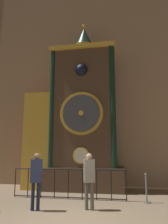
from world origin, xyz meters
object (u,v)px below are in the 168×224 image
object	(u,v)px
visitor_near	(36,175)
clock_tower	(76,119)
stanchion_post	(146,193)
visitor_far	(89,175)

from	to	relation	value
visitor_near	clock_tower	bearing A→B (deg)	72.53
clock_tower	visitor_near	world-z (taller)	clock_tower
clock_tower	stanchion_post	xyz separation A→B (m)	(3.10, -2.12, -3.09)
clock_tower	visitor_near	xyz separation A→B (m)	(-0.45, -3.83, -2.36)
visitor_near	stanchion_post	distance (m)	4.01
visitor_near	stanchion_post	size ratio (longest dim) A/B	1.71
stanchion_post	visitor_near	bearing A→B (deg)	-154.31
visitor_near	stanchion_post	bearing A→B (deg)	14.88
clock_tower	visitor_far	distance (m)	4.35
visitor_far	stanchion_post	bearing A→B (deg)	17.34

